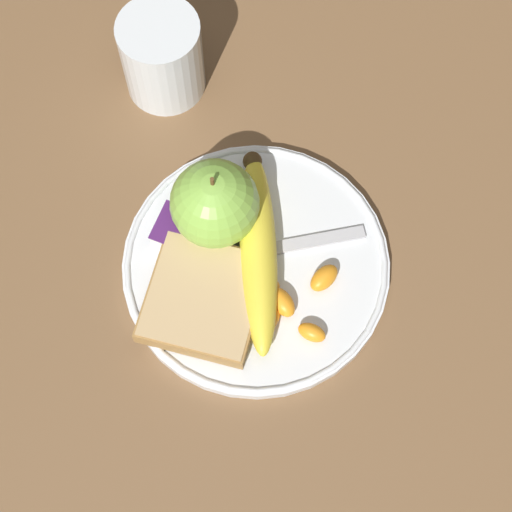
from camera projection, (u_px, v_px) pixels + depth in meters
The scene contains 15 objects.
ground_plane at pixel (256, 268), 0.80m from camera, with size 3.00×3.00×0.00m, color brown.
plate at pixel (256, 265), 0.79m from camera, with size 0.25×0.25×0.01m.
juice_glass at pixel (162, 58), 0.84m from camera, with size 0.08×0.08×0.09m.
apple at pixel (215, 204), 0.77m from camera, with size 0.08×0.08×0.09m.
banana at pixel (256, 249), 0.78m from camera, with size 0.19×0.11×0.03m.
bread_slice at pixel (204, 298), 0.77m from camera, with size 0.12×0.11×0.02m.
fork at pixel (264, 250), 0.79m from camera, with size 0.10×0.15×0.00m.
jam_packet at pixel (174, 232), 0.79m from camera, with size 0.04×0.03×0.02m.
orange_segment_0 at pixel (267, 321), 0.76m from camera, with size 0.03×0.03×0.02m.
orange_segment_1 at pixel (262, 289), 0.77m from camera, with size 0.04×0.04×0.02m.
orange_segment_2 at pixel (312, 332), 0.76m from camera, with size 0.02×0.03×0.01m.
orange_segment_3 at pixel (251, 322), 0.76m from camera, with size 0.03×0.02×0.02m.
orange_segment_4 at pixel (324, 278), 0.78m from camera, with size 0.04×0.03×0.02m.
orange_segment_5 at pixel (282, 302), 0.77m from camera, with size 0.03×0.04×0.02m.
orange_segment_6 at pixel (250, 306), 0.77m from camera, with size 0.03×0.03×0.02m.
Camera 1 is at (0.26, 0.10, 0.75)m, focal length 60.00 mm.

